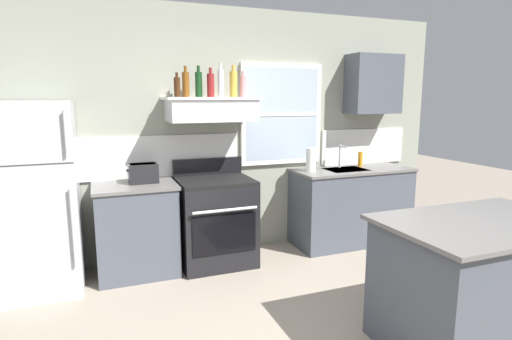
{
  "coord_description": "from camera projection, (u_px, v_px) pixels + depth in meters",
  "views": [
    {
      "loc": [
        -1.38,
        -2.21,
        1.74
      ],
      "look_at": [
        -0.05,
        1.2,
        1.1
      ],
      "focal_mm": 29.14,
      "sensor_mm": 36.0,
      "label": 1
    }
  ],
  "objects": [
    {
      "name": "counter_left_of_stove",
      "position": [
        137.0,
        229.0,
        4.11
      ],
      "size": [
        0.79,
        0.63,
        0.91
      ],
      "color": "#474C56",
      "rests_on": "ground_plane"
    },
    {
      "name": "bottle_red_label_wine",
      "position": [
        211.0,
        85.0,
        4.19
      ],
      "size": [
        0.07,
        0.07,
        0.29
      ],
      "color": "maroon",
      "rests_on": "range_hood_shelf"
    },
    {
      "name": "bottle_brown_stout",
      "position": [
        177.0,
        87.0,
        4.04
      ],
      "size": [
        0.06,
        0.06,
        0.24
      ],
      "color": "#381E0F",
      "rests_on": "range_hood_shelf"
    },
    {
      "name": "dish_soap_bottle",
      "position": [
        360.0,
        159.0,
        5.07
      ],
      "size": [
        0.06,
        0.06,
        0.18
      ],
      "primitive_type": "cylinder",
      "color": "orange",
      "rests_on": "counter_right_with_sink"
    },
    {
      "name": "counter_right_with_sink",
      "position": [
        351.0,
        205.0,
        5.01
      ],
      "size": [
        1.43,
        0.63,
        0.91
      ],
      "color": "#474C56",
      "rests_on": "ground_plane"
    },
    {
      "name": "sink_faucet",
      "position": [
        341.0,
        153.0,
        4.95
      ],
      "size": [
        0.03,
        0.17,
        0.28
      ],
      "color": "silver",
      "rests_on": "counter_right_with_sink"
    },
    {
      "name": "bottle_dark_green_wine",
      "position": [
        199.0,
        84.0,
        4.22
      ],
      "size": [
        0.07,
        0.07,
        0.31
      ],
      "color": "#143819",
      "rests_on": "range_hood_shelf"
    },
    {
      "name": "bottle_rose_pink",
      "position": [
        243.0,
        86.0,
        4.37
      ],
      "size": [
        0.07,
        0.07,
        0.27
      ],
      "color": "#C67F84",
      "rests_on": "range_hood_shelf"
    },
    {
      "name": "bottle_champagne_gold_foil",
      "position": [
        233.0,
        84.0,
        4.25
      ],
      "size": [
        0.08,
        0.08,
        0.32
      ],
      "color": "#B29333",
      "rests_on": "range_hood_shelf"
    },
    {
      "name": "bottle_amber_wine",
      "position": [
        186.0,
        84.0,
        4.18
      ],
      "size": [
        0.07,
        0.07,
        0.31
      ],
      "color": "brown",
      "rests_on": "range_hood_shelf"
    },
    {
      "name": "refrigerator",
      "position": [
        36.0,
        198.0,
        3.69
      ],
      "size": [
        0.7,
        0.72,
        1.72
      ],
      "color": "#B7BABC",
      "rests_on": "ground_plane"
    },
    {
      "name": "back_wall",
      "position": [
        230.0,
        133.0,
        4.65
      ],
      "size": [
        5.4,
        0.11,
        2.7
      ],
      "color": "gray",
      "rests_on": "ground_plane"
    },
    {
      "name": "toaster",
      "position": [
        143.0,
        173.0,
        4.09
      ],
      "size": [
        0.3,
        0.2,
        0.19
      ],
      "color": "black",
      "rests_on": "counter_left_of_stove"
    },
    {
      "name": "paper_towel_roll",
      "position": [
        311.0,
        160.0,
        4.71
      ],
      "size": [
        0.11,
        0.11,
        0.27
      ],
      "primitive_type": "cylinder",
      "color": "white",
      "rests_on": "counter_right_with_sink"
    },
    {
      "name": "stove_range",
      "position": [
        215.0,
        221.0,
        4.36
      ],
      "size": [
        0.76,
        0.69,
        1.09
      ],
      "color": "black",
      "rests_on": "ground_plane"
    },
    {
      "name": "bottle_clear_tall",
      "position": [
        221.0,
        83.0,
        4.27
      ],
      "size": [
        0.06,
        0.06,
        0.34
      ],
      "color": "silver",
      "rests_on": "range_hood_shelf"
    },
    {
      "name": "range_hood_shelf",
      "position": [
        211.0,
        109.0,
        4.25
      ],
      "size": [
        0.96,
        0.52,
        0.24
      ],
      "color": "silver"
    },
    {
      "name": "kitchen_island",
      "position": [
        479.0,
        283.0,
        2.91
      ],
      "size": [
        1.4,
        0.9,
        0.91
      ],
      "color": "#474C56",
      "rests_on": "ground_plane"
    },
    {
      "name": "upper_cabinet_right",
      "position": [
        373.0,
        84.0,
        5.01
      ],
      "size": [
        0.64,
        0.32,
        0.7
      ],
      "color": "#474C56"
    }
  ]
}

